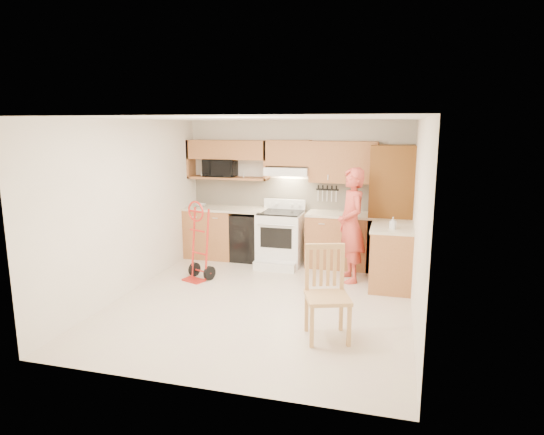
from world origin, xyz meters
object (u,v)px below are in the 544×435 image
at_px(person, 351,225).
at_px(dining_chair, 328,294).
at_px(microwave, 220,168).
at_px(range, 280,234).
at_px(hand_truck, 197,245).

relative_size(person, dining_chair, 1.67).
xyz_separation_m(microwave, range, (1.20, -0.33, -1.09)).
xyz_separation_m(microwave, hand_truck, (0.14, -1.44, -1.08)).
relative_size(range, person, 0.62).
xyz_separation_m(range, dining_chair, (1.23, -2.66, -0.02)).
bearing_deg(dining_chair, hand_truck, 127.04).
height_order(microwave, person, microwave).
xyz_separation_m(range, hand_truck, (-1.07, -1.11, 0.01)).
bearing_deg(dining_chair, person, 69.86).
xyz_separation_m(person, dining_chair, (-0.05, -2.14, -0.36)).
relative_size(range, hand_truck, 0.98).
xyz_separation_m(microwave, person, (2.47, -0.85, -0.76)).
bearing_deg(person, dining_chair, -24.82).
distance_m(person, dining_chair, 2.17).
bearing_deg(person, microwave, -132.60).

